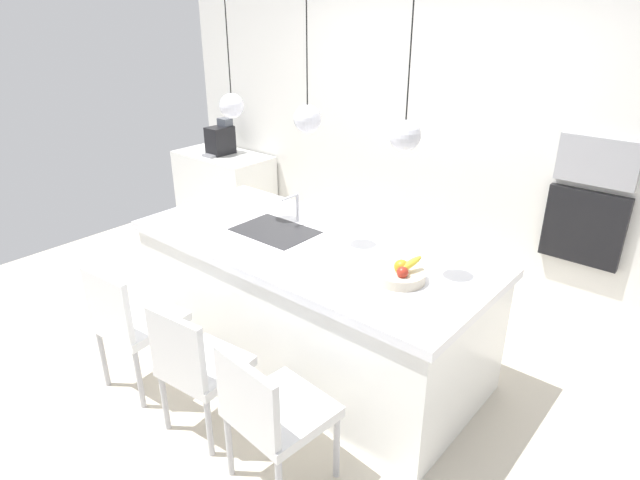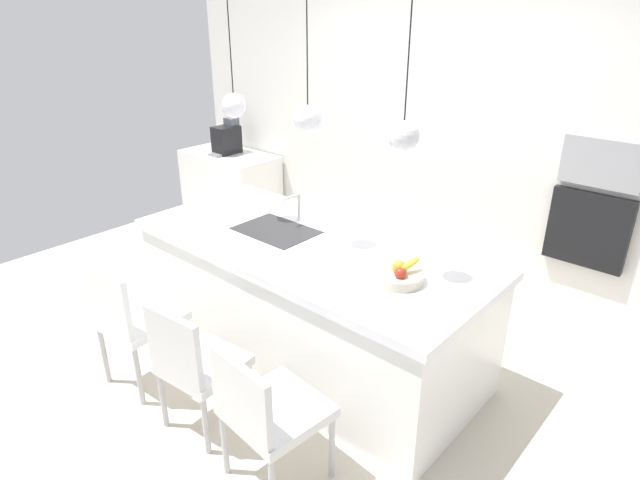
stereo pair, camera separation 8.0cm
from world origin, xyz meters
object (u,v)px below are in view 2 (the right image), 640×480
Objects in this scene: microwave at (603,163)px; chair_far at (266,410)px; fruit_bowl at (399,274)px; oven at (588,229)px; chair_middle at (194,362)px; chair_near at (133,318)px; coffee_machine at (227,139)px.

microwave is 0.64× the size of chair_far.
fruit_bowl is 0.53× the size of oven.
chair_far is at bearing 0.05° from chair_middle.
oven is 0.65× the size of chair_middle.
oven is 2.91m from chair_middle.
fruit_bowl is at bearing 51.46° from chair_middle.
microwave reaches higher than chair_near.
chair_near is 1.26m from chair_far.
fruit_bowl is at bearing 81.33° from chair_far.
chair_near is (-1.96, -2.58, -0.36)m from oven.
microwave reaches higher than oven.
coffee_machine is 3.37m from chair_middle.
chair_middle is (-0.75, -0.94, -0.46)m from fruit_bowl.
microwave is (3.73, 0.30, 0.37)m from coffee_machine.
chair_far is at bearing -105.17° from oven.
coffee_machine is at bearing -175.45° from microwave.
oven reaches higher than fruit_bowl.
microwave reaches higher than chair_far.
chair_middle is (0.65, 0.00, -0.03)m from chair_near.
chair_middle is at bearing -43.16° from coffee_machine.
chair_near is 0.65m from chair_middle.
microwave is 2.81m from chair_far.
coffee_machine is at bearing 157.16° from fruit_bowl.
chair_near reaches higher than chair_far.
fruit_bowl is 1.05m from chair_far.
oven is 3.25m from chair_near.
chair_near is at bearing -52.09° from coffee_machine.
oven is at bearing 71.26° from fruit_bowl.
chair_middle is at bearing -128.54° from fruit_bowl.
fruit_bowl is 0.33× the size of chair_near.
microwave is 3.02m from chair_middle.
chair_middle is 0.61m from chair_far.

